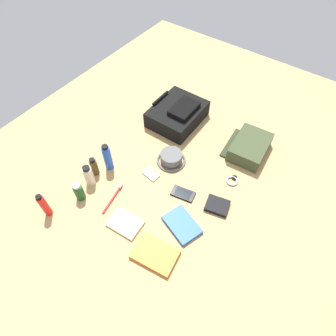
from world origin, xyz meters
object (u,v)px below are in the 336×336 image
shampoo_bottle (79,192)px  toothbrush (114,197)px  deodorant_spray (108,157)px  cell_phone (183,194)px  cologne_bottle (94,167)px  lotion_bottle (89,175)px  notepad (125,223)px  sunscreen_spray (44,205)px  bucket_hat (171,158)px  backpack (178,114)px  wallet (217,206)px  toiletry_pouch (249,147)px  paperback_novel (155,254)px  wristwatch (232,180)px  media_player (151,174)px  travel_guidebook (182,225)px

shampoo_bottle → toothbrush: (0.09, -0.13, -0.04)m
deodorant_spray → cell_phone: bearing=-78.1°
deodorant_spray → cologne_bottle: bearing=154.8°
lotion_bottle → notepad: (-0.08, -0.30, -0.05)m
sunscreen_spray → cologne_bottle: 0.31m
shampoo_bottle → cologne_bottle: size_ratio=0.95×
sunscreen_spray → shampoo_bottle: 0.17m
cologne_bottle → cell_phone: bearing=-70.5°
bucket_hat → deodorant_spray: 0.34m
backpack → wallet: 0.63m
cologne_bottle → wallet: (0.20, -0.63, -0.04)m
cell_phone → toothbrush: 0.35m
lotion_bottle → shampoo_bottle: bearing=-165.4°
toiletry_pouch → toothbrush: size_ratio=1.46×
cell_phone → paperback_novel: bearing=-167.1°
shampoo_bottle → deodorant_spray: (0.22, 0.01, 0.03)m
sunscreen_spray → lotion_bottle: sunscreen_spray is taller
backpack → wallet: size_ratio=2.95×
wristwatch → toothbrush: 0.62m
deodorant_spray → wallet: 0.61m
toiletry_pouch → wristwatch: size_ratio=3.68×
shampoo_bottle → cell_phone: 0.51m
cologne_bottle → notepad: cologne_bottle is taller
wristwatch → toothbrush: toothbrush is taller
toiletry_pouch → shampoo_bottle: 0.93m
toiletry_pouch → paperback_novel: bearing=175.3°
paperback_novel → media_player: paperback_novel is taller
travel_guidebook → media_player: 0.33m
media_player → paperback_novel: bearing=-139.9°
cologne_bottle → travel_guidebook: (0.01, -0.54, -0.04)m
paperback_novel → toothbrush: size_ratio=1.15×
cell_phone → travel_guidebook: bearing=-147.7°
paperback_novel → toothbrush: (0.11, 0.35, -0.00)m
cell_phone → sunscreen_spray: bearing=135.0°
wristwatch → toiletry_pouch: bearing=6.3°
cell_phone → wristwatch: size_ratio=1.78×
wristwatch → notepad: notepad is taller
wristwatch → notepad: bearing=150.3°
paperback_novel → wristwatch: 0.56m
deodorant_spray → travel_guidebook: bearing=-96.6°
deodorant_spray → wallet: deodorant_spray is taller
bucket_hat → cologne_bottle: bearing=136.9°
backpack → cell_phone: (-0.42, -0.33, -0.05)m
travel_guidebook → lotion_bottle: bearing=97.9°
bucket_hat → lotion_bottle: lotion_bottle is taller
sunscreen_spray → notepad: 0.38m
sunscreen_spray → paperback_novel: sunscreen_spray is taller
bucket_hat → lotion_bottle: bearing=144.3°
cologne_bottle → media_player: 0.30m
toiletry_pouch → toothbrush: 0.78m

